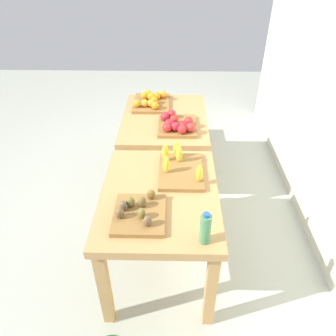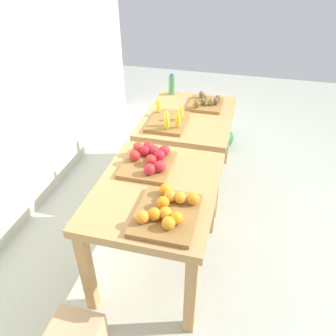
% 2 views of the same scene
% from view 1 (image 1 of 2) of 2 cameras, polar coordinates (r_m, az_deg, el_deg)
% --- Properties ---
extents(ground_plane, '(8.00, 8.00, 0.00)m').
position_cam_1_polar(ground_plane, '(3.16, -0.86, -8.40)').
color(ground_plane, '#AEB3A4').
extents(display_table_left, '(1.04, 0.80, 0.77)m').
position_cam_1_polar(display_table_left, '(3.22, -0.63, 7.13)').
color(display_table_left, tan).
rests_on(display_table_left, ground_plane).
extents(display_table_right, '(1.04, 0.80, 0.77)m').
position_cam_1_polar(display_table_right, '(2.30, -1.46, -6.45)').
color(display_table_right, tan).
rests_on(display_table_right, ground_plane).
extents(orange_bin, '(0.44, 0.36, 0.11)m').
position_cam_1_polar(orange_bin, '(3.38, -2.97, 11.53)').
color(orange_bin, olive).
rests_on(orange_bin, display_table_left).
extents(apple_bin, '(0.41, 0.34, 0.11)m').
position_cam_1_polar(apple_bin, '(2.93, 1.54, 7.62)').
color(apple_bin, olive).
rests_on(apple_bin, display_table_left).
extents(banana_crate, '(0.44, 0.32, 0.17)m').
position_cam_1_polar(banana_crate, '(2.38, 2.09, -0.00)').
color(banana_crate, olive).
rests_on(banana_crate, display_table_right).
extents(kiwi_bin, '(0.36, 0.32, 0.10)m').
position_cam_1_polar(kiwi_bin, '(2.04, -5.13, -7.72)').
color(kiwi_bin, olive).
rests_on(kiwi_bin, display_table_right).
extents(water_bottle, '(0.06, 0.06, 0.22)m').
position_cam_1_polar(water_bottle, '(1.85, 6.50, -10.45)').
color(water_bottle, '#4C8C59').
rests_on(water_bottle, display_table_right).
extents(cardboard_produce_box, '(0.40, 0.30, 0.24)m').
position_cam_1_polar(cardboard_produce_box, '(4.22, 3.86, 6.20)').
color(cardboard_produce_box, tan).
rests_on(cardboard_produce_box, ground_plane).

